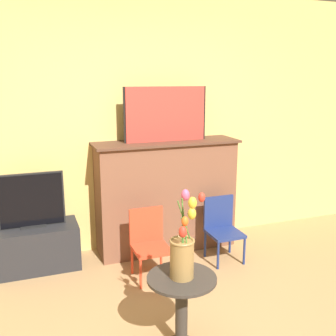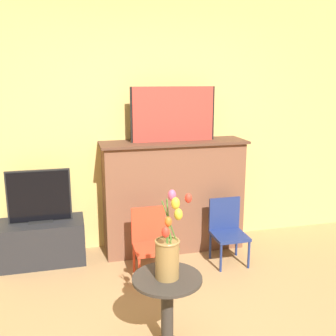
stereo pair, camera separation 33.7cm
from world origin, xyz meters
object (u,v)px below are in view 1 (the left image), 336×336
object	(u,v)px
painting	(166,114)
chair_blue	(222,226)
chair_red	(149,240)
tv_monitor	(31,201)
vase_tulips	(183,251)

from	to	relation	value
painting	chair_blue	bearing A→B (deg)	-46.07
painting	chair_blue	distance (m)	1.28
chair_red	tv_monitor	bearing A→B (deg)	152.07
painting	vase_tulips	world-z (taller)	painting
tv_monitor	vase_tulips	world-z (taller)	vase_tulips
chair_blue	chair_red	bearing A→B (deg)	-173.41
chair_red	vase_tulips	xyz separation A→B (m)	(-0.10, -1.06, 0.38)
painting	chair_blue	world-z (taller)	painting
tv_monitor	chair_red	world-z (taller)	tv_monitor
tv_monitor	painting	bearing A→B (deg)	1.00
chair_blue	vase_tulips	world-z (taller)	vase_tulips
chair_red	painting	bearing A→B (deg)	56.53
painting	chair_red	xyz separation A→B (m)	(-0.37, -0.55, -1.11)
tv_monitor	chair_blue	distance (m)	1.89
tv_monitor	chair_blue	size ratio (longest dim) A/B	0.95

